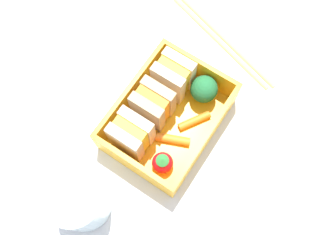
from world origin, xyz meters
The scene contains 13 objects.
ground_plane centered at (0.00, 0.00, -1.00)cm, with size 120.00×120.00×2.00cm, color silver.
bento_tray centered at (0.00, 0.00, 0.60)cm, with size 16.16×12.09×1.20cm, color #F0A317.
bento_rim centered at (0.00, 0.00, 3.48)cm, with size 16.16×12.09×4.56cm.
sandwich_left centered at (-4.79, 2.31, 4.14)cm, with size 3.91×4.63×5.87cm.
sandwich_center_left centered at (0.00, 2.31, 4.14)cm, with size 3.91×4.63×5.87cm.
sandwich_center centered at (4.79, 2.31, 4.14)cm, with size 3.91×4.63×5.87cm.
strawberry_far_left centered at (-5.39, -2.72, 2.69)cm, with size 2.74×2.74×3.34cm.
carrot_stick_far_left centered at (-1.89, -2.01, 1.75)cm, with size 1.11×1.11×4.50cm, color orange.
carrot_stick_left centered at (1.83, -3.00, 1.70)cm, with size 1.00×1.00×4.51cm, color orange.
broccoli_floret centered at (5.61, -1.98, 3.68)cm, with size 3.65×3.65×4.35cm.
chopstick_pair centered at (15.25, 0.57, 0.35)cm, with size 6.92×19.63×0.70cm.
drinking_glass centered at (-14.91, 2.71, 3.76)cm, with size 6.62×6.62×7.52cm, color silver.
folded_napkin centered at (3.33, -16.53, 0.20)cm, with size 11.61×11.89×0.40cm, color silver.
Camera 1 is at (-13.30, -8.76, 48.97)cm, focal length 40.00 mm.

